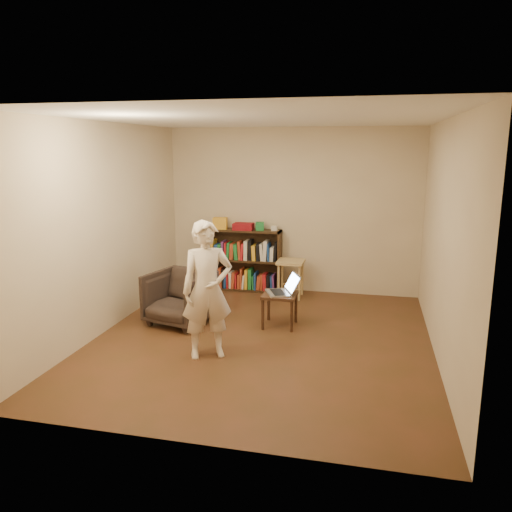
% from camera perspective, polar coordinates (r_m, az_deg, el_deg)
% --- Properties ---
extents(floor, '(4.50, 4.50, 0.00)m').
position_cam_1_polar(floor, '(6.14, 0.66, -9.55)').
color(floor, '#412D15').
rests_on(floor, ground).
extents(ceiling, '(4.50, 4.50, 0.00)m').
position_cam_1_polar(ceiling, '(5.71, 0.72, 15.44)').
color(ceiling, white).
rests_on(ceiling, wall_back).
extents(wall_back, '(4.00, 0.00, 4.00)m').
position_cam_1_polar(wall_back, '(7.98, 4.17, 5.15)').
color(wall_back, beige).
rests_on(wall_back, floor).
extents(wall_left, '(0.00, 4.50, 4.50)m').
position_cam_1_polar(wall_left, '(6.51, -16.80, 3.05)').
color(wall_left, beige).
rests_on(wall_left, floor).
extents(wall_right, '(0.00, 4.50, 4.50)m').
position_cam_1_polar(wall_right, '(5.71, 20.69, 1.56)').
color(wall_right, beige).
rests_on(wall_right, floor).
extents(bookshelf, '(1.20, 0.30, 1.00)m').
position_cam_1_polar(bookshelf, '(8.13, -1.33, -0.85)').
color(bookshelf, black).
rests_on(bookshelf, floor).
extents(box_yellow, '(0.25, 0.19, 0.18)m').
position_cam_1_polar(box_yellow, '(8.08, -4.12, 3.75)').
color(box_yellow, gold).
rests_on(box_yellow, bookshelf).
extents(red_cloth, '(0.32, 0.24, 0.10)m').
position_cam_1_polar(red_cloth, '(7.99, -1.45, 3.40)').
color(red_cloth, maroon).
rests_on(red_cloth, bookshelf).
extents(box_green, '(0.15, 0.15, 0.13)m').
position_cam_1_polar(box_green, '(7.93, 0.44, 3.42)').
color(box_green, '#207936').
rests_on(box_green, bookshelf).
extents(box_white, '(0.09, 0.09, 0.07)m').
position_cam_1_polar(box_white, '(7.92, 2.12, 3.19)').
color(box_white, silver).
rests_on(box_white, bookshelf).
extents(stool, '(0.41, 0.41, 0.59)m').
position_cam_1_polar(stool, '(7.72, 3.99, -1.33)').
color(stool, tan).
rests_on(stool, floor).
extents(armchair, '(0.92, 0.93, 0.70)m').
position_cam_1_polar(armchair, '(6.67, -8.69, -4.74)').
color(armchair, '#302620').
rests_on(armchair, floor).
extents(side_table, '(0.43, 0.43, 0.44)m').
position_cam_1_polar(side_table, '(6.49, 2.74, -4.94)').
color(side_table, black).
rests_on(side_table, floor).
extents(laptop, '(0.51, 0.50, 0.26)m').
position_cam_1_polar(laptop, '(6.47, 3.13, -3.79)').
color(laptop, silver).
rests_on(laptop, side_table).
extents(person, '(0.66, 0.58, 1.53)m').
position_cam_1_polar(person, '(5.48, -5.60, -3.89)').
color(person, beige).
rests_on(person, floor).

